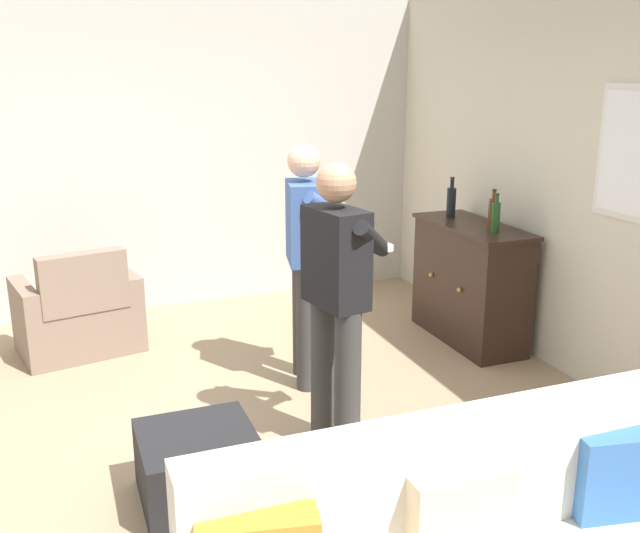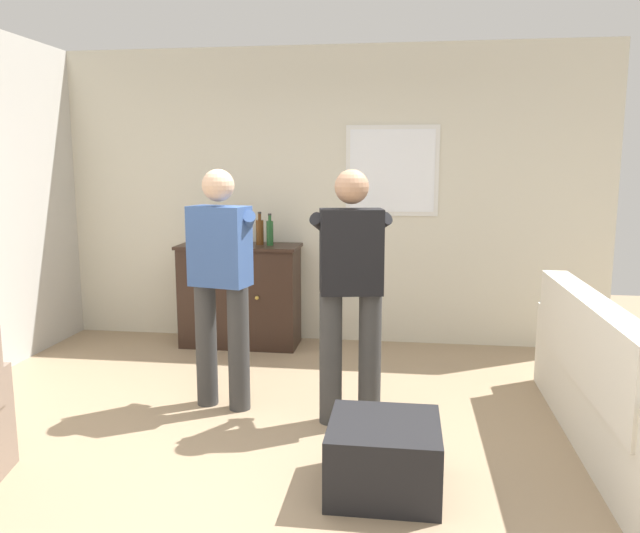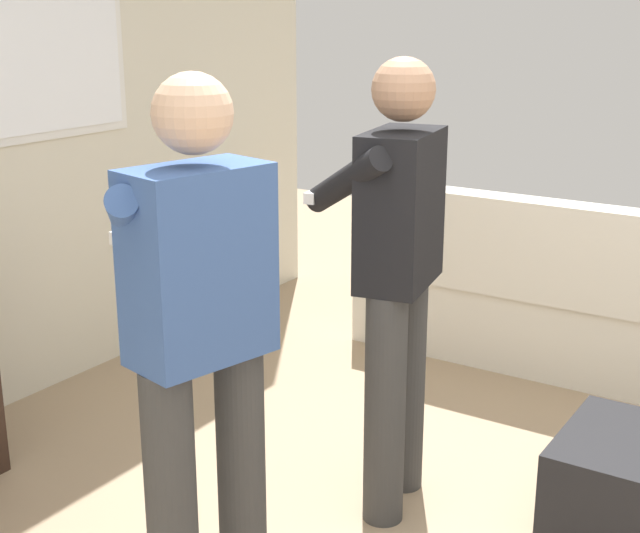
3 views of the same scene
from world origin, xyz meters
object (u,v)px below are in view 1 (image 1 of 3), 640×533
at_px(sideboard_cabinet, 470,283).
at_px(bottle_wine_green, 451,201).
at_px(ottoman, 198,467).
at_px(bottle_liquor_amber, 496,216).
at_px(person_standing_left, 306,254).
at_px(person_standing_right, 337,295).
at_px(bottle_spirits_clear, 493,213).
at_px(armchair, 79,317).

xyz_separation_m(sideboard_cabinet, bottle_wine_green, (-0.30, -0.03, 0.61)).
xyz_separation_m(bottle_wine_green, ottoman, (1.75, -2.49, -0.91)).
distance_m(sideboard_cabinet, bottle_wine_green, 0.68).
bearing_deg(ottoman, sideboard_cabinet, 119.97).
height_order(bottle_wine_green, bottle_liquor_amber, bottle_wine_green).
xyz_separation_m(person_standing_left, person_standing_right, (0.91, -0.14, 0.00)).
bearing_deg(ottoman, bottle_liquor_amber, 114.69).
height_order(bottle_wine_green, person_standing_left, person_standing_left).
bearing_deg(bottle_liquor_amber, person_standing_left, -90.61).
bearing_deg(person_standing_right, bottle_wine_green, 132.64).
bearing_deg(person_standing_right, bottle_spirits_clear, 120.69).
relative_size(bottle_wine_green, ottoman, 0.57).
bearing_deg(sideboard_cabinet, person_standing_right, -54.09).
relative_size(armchair, bottle_spirits_clear, 3.23).
height_order(sideboard_cabinet, bottle_liquor_amber, bottle_liquor_amber).
height_order(ottoman, person_standing_right, person_standing_right).
relative_size(bottle_liquor_amber, person_standing_left, 0.18).
bearing_deg(bottle_wine_green, person_standing_right, -47.36).
bearing_deg(bottle_spirits_clear, bottle_wine_green, -171.44).
distance_m(armchair, person_standing_left, 1.97).
height_order(bottle_wine_green, bottle_spirits_clear, bottle_wine_green).
xyz_separation_m(sideboard_cabinet, person_standing_right, (1.19, -1.65, 0.45)).
distance_m(sideboard_cabinet, person_standing_right, 2.09).
height_order(bottle_spirits_clear, person_standing_left, person_standing_left).
distance_m(bottle_wine_green, person_standing_left, 1.59).
relative_size(sideboard_cabinet, person_standing_left, 0.68).
bearing_deg(bottle_liquor_amber, sideboard_cabinet, 179.36).
distance_m(armchair, bottle_spirits_clear, 3.30).
bearing_deg(armchair, sideboard_cabinet, 74.00).
xyz_separation_m(bottle_liquor_amber, ottoman, (1.16, -2.52, -0.90)).
height_order(armchair, sideboard_cabinet, sideboard_cabinet).
xyz_separation_m(armchair, bottle_wine_green, (0.56, 2.95, 0.81)).
relative_size(armchair, bottle_wine_green, 2.96).
height_order(sideboard_cabinet, person_standing_left, person_standing_left).
bearing_deg(ottoman, bottle_spirits_clear, 116.24).
xyz_separation_m(bottle_spirits_clear, person_standing_right, (1.00, -1.69, -0.15)).
bearing_deg(bottle_spirits_clear, person_standing_left, -86.65).
bearing_deg(armchair, bottle_spirits_clear, 70.95).
xyz_separation_m(bottle_wine_green, person_standing_left, (0.58, -1.48, -0.16)).
relative_size(bottle_liquor_amber, person_standing_right, 0.18).
height_order(armchair, person_standing_left, person_standing_left).
bearing_deg(bottle_wine_green, ottoman, -54.90).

